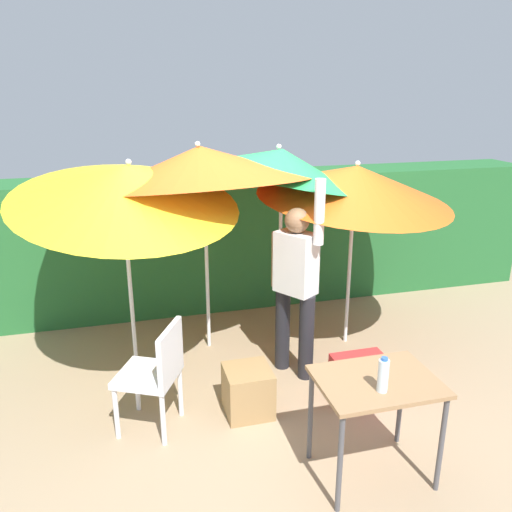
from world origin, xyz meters
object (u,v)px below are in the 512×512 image
(chair_plastic, at_px, (156,371))
(bottle_water, at_px, (383,375))
(umbrella_navy, at_px, (280,164))
(umbrella_orange, at_px, (126,185))
(folding_table, at_px, (376,391))
(cooler_box, at_px, (360,378))
(person_vendor, at_px, (296,280))
(crate_cardboard, at_px, (248,391))
(umbrella_rainbow, at_px, (201,166))
(umbrella_yellow, at_px, (356,183))

(chair_plastic, height_order, bottle_water, bottle_water)
(umbrella_navy, relative_size, chair_plastic, 2.49)
(umbrella_orange, bearing_deg, folding_table, -49.47)
(chair_plastic, relative_size, bottle_water, 3.71)
(cooler_box, xyz_separation_m, folding_table, (-0.33, -0.88, 0.47))
(person_vendor, xyz_separation_m, crate_cardboard, (-0.58, -0.51, -0.73))
(umbrella_navy, xyz_separation_m, cooler_box, (0.35, -1.29, -1.68))
(umbrella_rainbow, xyz_separation_m, umbrella_yellow, (1.47, -0.26, -0.19))
(umbrella_yellow, xyz_separation_m, crate_cardboard, (-1.33, -0.97, -1.50))
(umbrella_navy, height_order, person_vendor, umbrella_navy)
(umbrella_yellow, relative_size, person_vendor, 1.07)
(umbrella_navy, xyz_separation_m, chair_plastic, (-1.38, -1.27, -1.36))
(umbrella_navy, relative_size, cooler_box, 4.77)
(umbrella_rainbow, bearing_deg, bottle_water, -71.51)
(umbrella_yellow, height_order, bottle_water, umbrella_yellow)
(chair_plastic, bearing_deg, person_vendor, 22.00)
(umbrella_rainbow, distance_m, crate_cardboard, 2.09)
(chair_plastic, bearing_deg, bottle_water, -37.20)
(bottle_water, bearing_deg, umbrella_yellow, 70.70)
(umbrella_navy, bearing_deg, folding_table, -89.64)
(umbrella_yellow, height_order, crate_cardboard, umbrella_yellow)
(umbrella_navy, xyz_separation_m, folding_table, (0.01, -2.17, -1.21))
(cooler_box, bearing_deg, folding_table, -110.91)
(folding_table, bearing_deg, chair_plastic, 147.14)
(umbrella_orange, distance_m, bottle_water, 2.56)
(umbrella_yellow, xyz_separation_m, person_vendor, (-0.75, -0.46, -0.77))
(bottle_water, bearing_deg, cooler_box, 69.77)
(crate_cardboard, height_order, folding_table, folding_table)
(person_vendor, height_order, folding_table, person_vendor)
(umbrella_rainbow, distance_m, cooler_box, 2.40)
(umbrella_yellow, relative_size, folding_table, 2.51)
(folding_table, xyz_separation_m, bottle_water, (-0.04, -0.13, 0.21))
(crate_cardboard, xyz_separation_m, bottle_water, (0.62, -1.05, 0.67))
(umbrella_rainbow, relative_size, umbrella_navy, 1.02)
(folding_table, bearing_deg, umbrella_orange, 130.53)
(umbrella_rainbow, height_order, umbrella_navy, umbrella_rainbow)
(umbrella_orange, xyz_separation_m, crate_cardboard, (0.84, -0.83, -1.61))
(umbrella_orange, distance_m, cooler_box, 2.60)
(cooler_box, bearing_deg, umbrella_yellow, 71.63)
(umbrella_rainbow, relative_size, cooler_box, 4.86)
(umbrella_yellow, height_order, umbrella_navy, umbrella_navy)
(umbrella_rainbow, xyz_separation_m, chair_plastic, (-0.60, -1.24, -1.38))
(umbrella_yellow, xyz_separation_m, folding_table, (-0.67, -1.89, -1.04))
(cooler_box, bearing_deg, umbrella_orange, 154.46)
(umbrella_rainbow, distance_m, folding_table, 2.60)
(umbrella_navy, height_order, chair_plastic, umbrella_navy)
(chair_plastic, bearing_deg, folding_table, -32.86)
(person_vendor, xyz_separation_m, cooler_box, (0.42, -0.56, -0.75))
(cooler_box, distance_m, folding_table, 1.05)
(umbrella_orange, bearing_deg, chair_plastic, -83.16)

